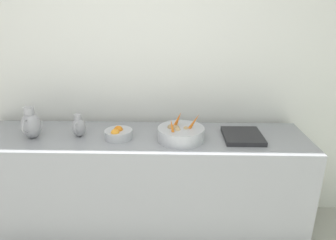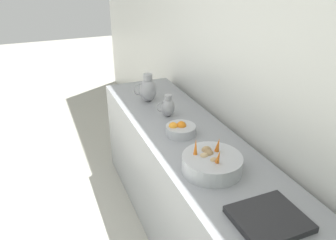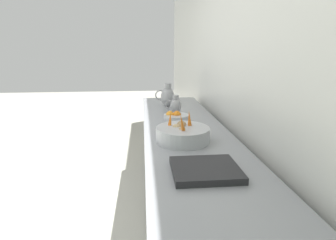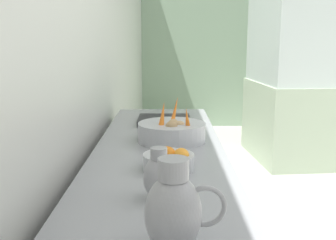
{
  "view_description": "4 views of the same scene",
  "coord_description": "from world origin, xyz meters",
  "px_view_note": "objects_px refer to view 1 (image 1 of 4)",
  "views": [
    {
      "loc": [
        0.72,
        0.32,
        1.88
      ],
      "look_at": [
        -1.44,
        0.26,
        1.1
      ],
      "focal_mm": 32.14,
      "sensor_mm": 36.0,
      "label": 1
    },
    {
      "loc": [
        -0.56,
        1.8,
        2.09
      ],
      "look_at": [
        -1.32,
        -0.04,
        1.12
      ],
      "focal_mm": 35.38,
      "sensor_mm": 36.0,
      "label": 2
    },
    {
      "loc": [
        -1.18,
        2.08,
        1.54
      ],
      "look_at": [
        -1.37,
        0.08,
        1.01
      ],
      "focal_mm": 28.65,
      "sensor_mm": 36.0,
      "label": 3
    },
    {
      "loc": [
        -1.47,
        -1.82,
        1.48
      ],
      "look_at": [
        -1.47,
        0.0,
        1.12
      ],
      "focal_mm": 44.27,
      "sensor_mm": 36.0,
      "label": 4
    }
  ],
  "objects_px": {
    "metal_pitcher_tall": "(31,125)",
    "metal_pitcher_short": "(79,127)",
    "orange_bowl": "(118,134)",
    "vegetable_colander": "(181,133)"
  },
  "relations": [
    {
      "from": "vegetable_colander",
      "to": "metal_pitcher_tall",
      "type": "height_order",
      "value": "metal_pitcher_tall"
    },
    {
      "from": "metal_pitcher_tall",
      "to": "orange_bowl",
      "type": "bearing_deg",
      "value": 90.87
    },
    {
      "from": "vegetable_colander",
      "to": "metal_pitcher_tall",
      "type": "relative_size",
      "value": 1.44
    },
    {
      "from": "orange_bowl",
      "to": "metal_pitcher_tall",
      "type": "distance_m",
      "value": 0.69
    },
    {
      "from": "metal_pitcher_tall",
      "to": "vegetable_colander",
      "type": "bearing_deg",
      "value": 89.8
    },
    {
      "from": "metal_pitcher_tall",
      "to": "metal_pitcher_short",
      "type": "distance_m",
      "value": 0.36
    },
    {
      "from": "vegetable_colander",
      "to": "metal_pitcher_tall",
      "type": "distance_m",
      "value": 1.18
    },
    {
      "from": "metal_pitcher_tall",
      "to": "metal_pitcher_short",
      "type": "height_order",
      "value": "metal_pitcher_tall"
    },
    {
      "from": "vegetable_colander",
      "to": "orange_bowl",
      "type": "distance_m",
      "value": 0.49
    },
    {
      "from": "vegetable_colander",
      "to": "orange_bowl",
      "type": "bearing_deg",
      "value": -91.67
    }
  ]
}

